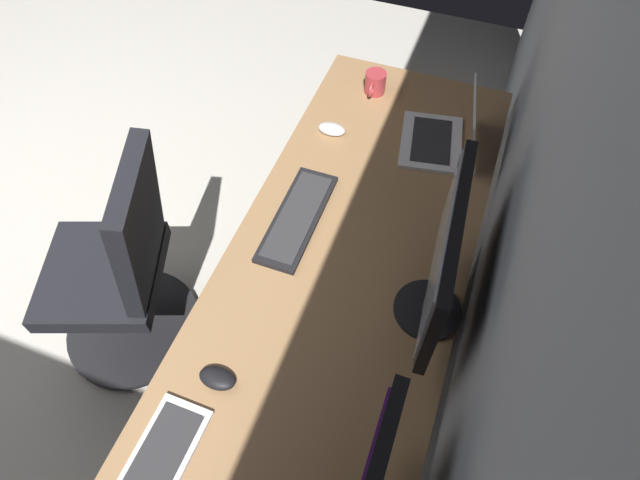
{
  "coord_description": "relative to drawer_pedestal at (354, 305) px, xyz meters",
  "views": [
    {
      "loc": [
        0.85,
        2.14,
        2.13
      ],
      "look_at": [
        0.05,
        1.84,
        0.95
      ],
      "focal_mm": 30.05,
      "sensor_mm": 36.0,
      "label": 1
    }
  ],
  "objects": [
    {
      "name": "laptop_leftmost",
      "position": [
        -0.55,
        0.15,
        0.43
      ],
      "size": [
        0.34,
        0.32,
        0.22
      ],
      "color": "silver",
      "rests_on": "desk"
    },
    {
      "name": "office_chair",
      "position": [
        0.23,
        -0.83,
        0.11
      ],
      "size": [
        0.56,
        0.61,
        0.97
      ],
      "color": "black",
      "rests_on": "ground"
    },
    {
      "name": "mouse_main",
      "position": [
        -0.47,
        -0.26,
        0.4
      ],
      "size": [
        0.06,
        0.1,
        0.03
      ],
      "primitive_type": "ellipsoid",
      "color": "silver",
      "rests_on": "desk"
    },
    {
      "name": "desk",
      "position": [
        0.17,
        -0.03,
        0.32
      ],
      "size": [
        2.2,
        0.75,
        0.73
      ],
      "color": "#936D47",
      "rests_on": "ground"
    },
    {
      "name": "mouse_spare",
      "position": [
        0.55,
        -0.23,
        0.4
      ],
      "size": [
        0.06,
        0.1,
        0.03
      ],
      "primitive_type": "ellipsoid",
      "color": "black",
      "rests_on": "desk"
    },
    {
      "name": "coffee_mug",
      "position": [
        -0.75,
        -0.18,
        0.43
      ],
      "size": [
        0.12,
        0.08,
        0.09
      ],
      "color": "#A53338",
      "rests_on": "desk"
    },
    {
      "name": "monitor_primary",
      "position": [
        0.15,
        0.25,
        0.64
      ],
      "size": [
        0.5,
        0.2,
        0.45
      ],
      "color": "black",
      "rests_on": "desk"
    },
    {
      "name": "drawer_pedestal",
      "position": [
        0.0,
        0.0,
        0.0
      ],
      "size": [
        0.4,
        0.51,
        0.69
      ],
      "color": "#936D47",
      "rests_on": "ground"
    },
    {
      "name": "wall_back",
      "position": [
        0.12,
        0.42,
        0.95
      ],
      "size": [
        4.82,
        0.1,
        2.6
      ],
      "primitive_type": "cube",
      "color": "#8C939E",
      "rests_on": "ground"
    },
    {
      "name": "keyboard_main",
      "position": [
        -0.04,
        -0.23,
        0.39
      ],
      "size": [
        0.42,
        0.14,
        0.02
      ],
      "color": "black",
      "rests_on": "desk"
    }
  ]
}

